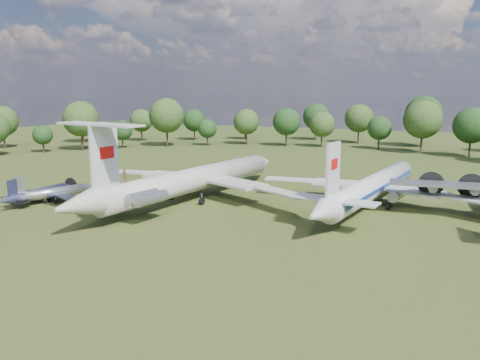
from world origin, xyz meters
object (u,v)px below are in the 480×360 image
at_px(person_on_il62, 125,176).
at_px(tu104_jet, 373,191).
at_px(small_prop_west, 40,195).
at_px(il62_airliner, 194,184).
at_px(small_prop_northwest, 54,195).

bearing_deg(person_on_il62, tu104_jet, -142.43).
bearing_deg(person_on_il62, small_prop_west, -8.17).
relative_size(small_prop_west, person_on_il62, 7.96).
bearing_deg(tu104_jet, small_prop_west, -149.66).
distance_m(tu104_jet, small_prop_west, 50.16).
distance_m(il62_airliner, tu104_jet, 26.96).
distance_m(small_prop_west, person_on_il62, 19.26).
relative_size(tu104_jet, small_prop_northwest, 3.01).
relative_size(il62_airliner, small_prop_west, 3.46).
bearing_deg(person_on_il62, small_prop_northwest, -12.71).
xyz_separation_m(tu104_jet, person_on_il62, (-28.69, -20.63, 3.70)).
relative_size(il62_airliner, small_prop_northwest, 3.36).
xyz_separation_m(small_prop_northwest, person_on_il62, (16.66, -4.33, 4.88)).
xyz_separation_m(small_prop_west, small_prop_northwest, (1.68, 1.09, 0.03)).
bearing_deg(il62_airliner, small_prop_west, -142.41).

